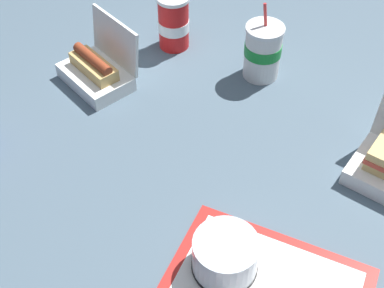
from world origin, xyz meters
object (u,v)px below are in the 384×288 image
(soda_cup_back, at_px, (263,51))
(clamshell_hotdog_center, at_px, (97,70))
(soda_cup_center, at_px, (174,22))
(cake_container, at_px, (225,256))

(soda_cup_back, bearing_deg, clamshell_hotdog_center, 33.70)
(soda_cup_center, bearing_deg, cake_container, 128.38)
(soda_cup_center, relative_size, soda_cup_back, 1.03)
(clamshell_hotdog_center, xyz_separation_m, soda_cup_back, (-0.36, -0.24, 0.04))
(cake_container, xyz_separation_m, soda_cup_center, (0.46, -0.58, 0.03))
(clamshell_hotdog_center, distance_m, soda_cup_back, 0.43)
(cake_container, height_order, clamshell_hotdog_center, clamshell_hotdog_center)
(cake_container, distance_m, clamshell_hotdog_center, 0.65)
(soda_cup_back, bearing_deg, soda_cup_center, 0.06)
(soda_cup_center, xyz_separation_m, soda_cup_back, (-0.27, -0.00, -0.00))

